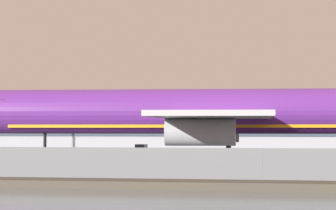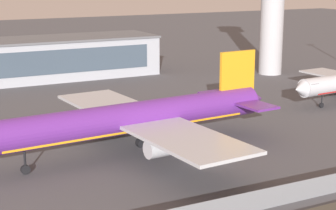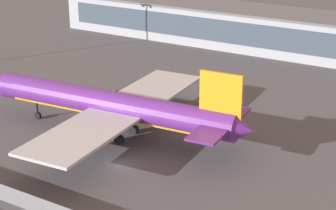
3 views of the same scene
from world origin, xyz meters
name	(u,v)px [view 3 (image 3 of 3)]	position (x,y,z in m)	size (l,w,h in m)	color
ground_plane	(121,165)	(0.00, 0.00, 0.00)	(500.00, 500.00, 0.00)	#4C4C51
perimeter_fence	(43,207)	(0.00, -16.00, 1.18)	(280.00, 0.10, 2.36)	slate
cargo_jet_purple	(114,106)	(-6.92, 7.96, 5.08)	(48.13, 41.68, 13.32)	#602889
baggage_tug	(117,96)	(-16.49, 21.49, 0.81)	(3.35, 1.92, 1.80)	white
terminal_building	(220,24)	(-19.43, 70.71, 4.86)	(88.94, 16.35, 9.71)	#9EA3AD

